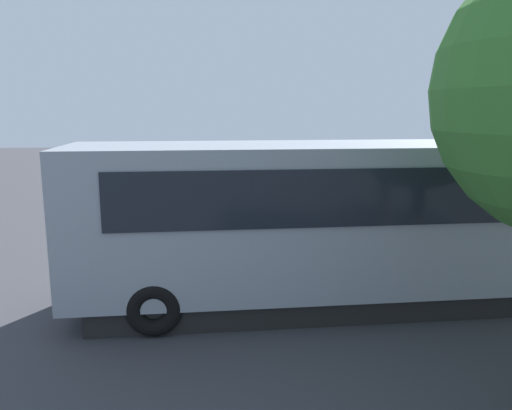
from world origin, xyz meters
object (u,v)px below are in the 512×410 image
object	(u,v)px
tour_bus	(352,224)
spectator_left	(322,227)
spectator_right	(239,226)
stunt_motorcycle	(163,205)
spectator_far_left	(365,222)
traffic_cone	(222,220)
parked_motorcycle_silver	(421,249)
spectator_centre	(286,222)

from	to	relation	value
tour_bus	spectator_left	world-z (taller)	tour_bus
spectator_right	stunt_motorcycle	size ratio (longest dim) A/B	0.84
spectator_far_left	traffic_cone	bearing A→B (deg)	-49.62
spectator_far_left	spectator_left	distance (m)	1.17
spectator_left	parked_motorcycle_silver	world-z (taller)	spectator_left
spectator_right	stunt_motorcycle	xyz separation A→B (m)	(2.21, -5.24, -0.41)
tour_bus	spectator_left	distance (m)	2.53
spectator_far_left	spectator_centre	world-z (taller)	spectator_centre
spectator_far_left	traffic_cone	world-z (taller)	spectator_far_left
spectator_left	traffic_cone	distance (m)	4.84
tour_bus	spectator_left	xyz separation A→B (m)	(-0.02, -2.45, -0.64)
stunt_motorcycle	spectator_far_left	bearing A→B (deg)	135.37
parked_motorcycle_silver	traffic_cone	world-z (taller)	parked_motorcycle_silver
spectator_far_left	parked_motorcycle_silver	xyz separation A→B (m)	(-1.25, 0.60, -0.60)
spectator_left	traffic_cone	size ratio (longest dim) A/B	2.67
parked_motorcycle_silver	traffic_cone	xyz separation A→B (m)	(4.72, -4.68, -0.18)
tour_bus	spectator_far_left	world-z (taller)	tour_bus
tour_bus	spectator_left	size ratio (longest dim) A/B	6.58
spectator_left	spectator_right	world-z (taller)	spectator_right
spectator_right	stunt_motorcycle	world-z (taller)	spectator_right
parked_motorcycle_silver	traffic_cone	bearing A→B (deg)	-44.76
tour_bus	stunt_motorcycle	world-z (taller)	tour_bus
spectator_left	spectator_centre	distance (m)	0.93
spectator_right	spectator_left	bearing A→B (deg)	172.90
spectator_left	spectator_centre	world-z (taller)	spectator_centre
tour_bus	stunt_motorcycle	bearing A→B (deg)	-61.76
spectator_right	traffic_cone	bearing A→B (deg)	-86.64
spectator_centre	parked_motorcycle_silver	distance (m)	3.42
stunt_motorcycle	traffic_cone	xyz separation A→B (m)	(-1.98, 1.30, -0.31)
parked_motorcycle_silver	spectator_right	bearing A→B (deg)	-9.29
spectator_right	traffic_cone	size ratio (longest dim) A/B	2.72
spectator_far_left	spectator_right	distance (m)	3.24
spectator_right	parked_motorcycle_silver	size ratio (longest dim) A/B	0.84
spectator_centre	tour_bus	bearing A→B (deg)	106.85
traffic_cone	parked_motorcycle_silver	bearing A→B (deg)	135.24
tour_bus	parked_motorcycle_silver	xyz separation A→B (m)	(-2.42, -1.97, -1.16)
spectator_far_left	parked_motorcycle_silver	size ratio (longest dim) A/B	0.88
spectator_far_left	stunt_motorcycle	distance (m)	7.67
stunt_motorcycle	traffic_cone	distance (m)	2.39
traffic_cone	stunt_motorcycle	bearing A→B (deg)	-33.30
spectator_left	parked_motorcycle_silver	distance (m)	2.51
spectator_right	spectator_far_left	bearing A→B (deg)	177.64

